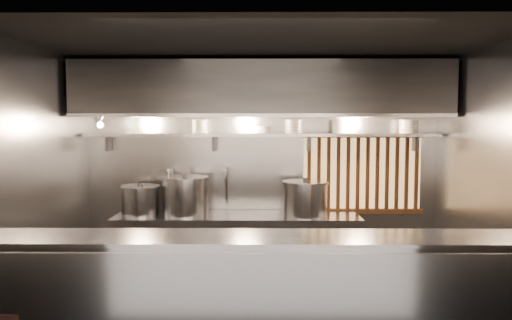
{
  "coord_description": "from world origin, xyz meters",
  "views": [
    {
      "loc": [
        -0.01,
        -4.94,
        2.08
      ],
      "look_at": [
        -0.06,
        0.55,
        1.63
      ],
      "focal_mm": 35.0,
      "sensor_mm": 36.0,
      "label": 1
    }
  ],
  "objects_px": {
    "heat_lamp": "(98,120)",
    "pendant_bulb": "(253,128)",
    "stock_pot_left": "(140,200)",
    "stock_pot_right": "(305,198)",
    "stock_pot_mid": "(185,195)"
  },
  "relations": [
    {
      "from": "heat_lamp",
      "to": "stock_pot_right",
      "type": "relative_size",
      "value": 0.53
    },
    {
      "from": "stock_pot_mid",
      "to": "stock_pot_right",
      "type": "distance_m",
      "value": 1.48
    },
    {
      "from": "stock_pot_mid",
      "to": "stock_pot_right",
      "type": "xyz_separation_m",
      "value": [
        1.48,
        -0.05,
        -0.02
      ]
    },
    {
      "from": "heat_lamp",
      "to": "stock_pot_mid",
      "type": "xyz_separation_m",
      "value": [
        0.96,
        0.29,
        -0.93
      ]
    },
    {
      "from": "heat_lamp",
      "to": "stock_pot_left",
      "type": "relative_size",
      "value": 0.57
    },
    {
      "from": "pendant_bulb",
      "to": "stock_pot_left",
      "type": "height_order",
      "value": "pendant_bulb"
    },
    {
      "from": "pendant_bulb",
      "to": "stock_pot_right",
      "type": "bearing_deg",
      "value": -10.52
    },
    {
      "from": "stock_pot_mid",
      "to": "heat_lamp",
      "type": "bearing_deg",
      "value": -163.34
    },
    {
      "from": "heat_lamp",
      "to": "pendant_bulb",
      "type": "bearing_deg",
      "value": 11.0
    },
    {
      "from": "heat_lamp",
      "to": "pendant_bulb",
      "type": "relative_size",
      "value": 1.87
    },
    {
      "from": "stock_pot_left",
      "to": "stock_pot_right",
      "type": "bearing_deg",
      "value": -0.82
    },
    {
      "from": "stock_pot_left",
      "to": "stock_pot_right",
      "type": "xyz_separation_m",
      "value": [
        2.02,
        -0.03,
        0.03
      ]
    },
    {
      "from": "pendant_bulb",
      "to": "heat_lamp",
      "type": "bearing_deg",
      "value": -169.0
    },
    {
      "from": "heat_lamp",
      "to": "stock_pot_right",
      "type": "height_order",
      "value": "heat_lamp"
    },
    {
      "from": "heat_lamp",
      "to": "stock_pot_right",
      "type": "distance_m",
      "value": 2.62
    }
  ]
}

